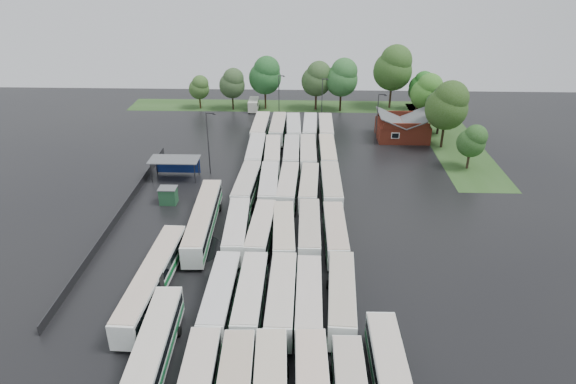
{
  "coord_description": "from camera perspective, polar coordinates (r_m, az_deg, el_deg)",
  "views": [
    {
      "loc": [
        4.34,
        -56.33,
        35.92
      ],
      "look_at": [
        2.0,
        12.0,
        2.5
      ],
      "focal_mm": 32.0,
      "sensor_mm": 36.0,
      "label": 1
    }
  ],
  "objects": [
    {
      "name": "bus_r4c4",
      "position": [
        91.64,
        4.41,
        4.23
      ],
      "size": [
        2.86,
        12.92,
        3.59
      ],
      "rotation": [
        0.0,
        0.0,
        0.01
      ],
      "color": "white",
      "rests_on": "ground"
    },
    {
      "name": "lamp_post_ne",
      "position": [
        100.85,
        9.96,
        8.35
      ],
      "size": [
        1.57,
        0.31,
        10.19
      ],
      "color": "#2D2D30",
      "rests_on": "ground"
    },
    {
      "name": "bus_r1c2",
      "position": [
        55.38,
        -0.73,
        -11.7
      ],
      "size": [
        2.93,
        13.17,
        3.66
      ],
      "rotation": [
        0.0,
        0.0,
        -0.01
      ],
      "color": "white",
      "rests_on": "ground"
    },
    {
      "name": "bus_r5c4",
      "position": [
        104.09,
        4.22,
        6.93
      ],
      "size": [
        2.76,
        12.78,
        3.55
      ],
      "rotation": [
        0.0,
        0.0,
        -0.0
      ],
      "color": "white",
      "rests_on": "ground"
    },
    {
      "name": "bus_r5c2",
      "position": [
        103.82,
        0.62,
        6.96
      ],
      "size": [
        3.21,
        13.0,
        3.59
      ],
      "rotation": [
        0.0,
        0.0,
        0.04
      ],
      "color": "white",
      "rests_on": "ground"
    },
    {
      "name": "bus_r2c4",
      "position": [
        66.84,
        5.27,
        -4.64
      ],
      "size": [
        2.87,
        12.65,
        3.51
      ],
      "rotation": [
        0.0,
        0.0,
        0.01
      ],
      "color": "white",
      "rests_on": "ground"
    },
    {
      "name": "puddle_3",
      "position": [
        65.8,
        0.87,
        -7.04
      ],
      "size": [
        3.9,
        3.9,
        0.01
      ],
      "primitive_type": "cylinder",
      "color": "black",
      "rests_on": "ground"
    },
    {
      "name": "bus_r5c1",
      "position": [
        104.16,
        -1.13,
        7.03
      ],
      "size": [
        2.97,
        13.01,
        3.61
      ],
      "rotation": [
        0.0,
        0.0,
        -0.02
      ],
      "color": "white",
      "rests_on": "ground"
    },
    {
      "name": "lamp_post_back_w",
      "position": [
        116.68,
        -0.96,
        10.93
      ],
      "size": [
        1.46,
        0.28,
        9.47
      ],
      "color": "#2D2D30",
      "rests_on": "ground"
    },
    {
      "name": "artic_bus_west_b",
      "position": [
        70.64,
        -9.39,
        -3.03
      ],
      "size": [
        3.38,
        19.5,
        3.6
      ],
      "rotation": [
        0.0,
        0.0,
        0.03
      ],
      "color": "white",
      "rests_on": "ground"
    },
    {
      "name": "bus_r3c3",
      "position": [
        78.86,
        2.35,
        0.51
      ],
      "size": [
        3.22,
        12.8,
        3.54
      ],
      "rotation": [
        0.0,
        0.0,
        -0.04
      ],
      "color": "white",
      "rests_on": "ground"
    },
    {
      "name": "wash_shed",
      "position": [
        87.68,
        -12.43,
        3.35
      ],
      "size": [
        8.2,
        4.2,
        3.58
      ],
      "color": "#2D2D30",
      "rests_on": "ground"
    },
    {
      "name": "grass_strip_east",
      "position": [
        109.53,
        17.64,
        5.66
      ],
      "size": [
        10.0,
        50.0,
        0.01
      ],
      "primitive_type": "cube",
      "color": "#28491B",
      "rests_on": "ground"
    },
    {
      "name": "west_fence",
      "position": [
        78.04,
        -18.17,
        -2.28
      ],
      "size": [
        0.1,
        50.0,
        1.2
      ],
      "primitive_type": "cube",
      "color": "#2D2D30",
      "rests_on": "ground"
    },
    {
      "name": "bus_r3c4",
      "position": [
        78.92,
        4.81,
        0.54
      ],
      "size": [
        3.0,
        13.42,
        3.73
      ],
      "rotation": [
        0.0,
        0.0,
        0.01
      ],
      "color": "white",
      "rests_on": "ground"
    },
    {
      "name": "artic_bus_west_c",
      "position": [
        60.0,
        -14.8,
        -9.4
      ],
      "size": [
        3.48,
        19.36,
        3.57
      ],
      "rotation": [
        0.0,
        0.0,
        -0.04
      ],
      "color": "white",
      "rests_on": "ground"
    },
    {
      "name": "bus_r1c1",
      "position": [
        55.8,
        -4.17,
        -11.5
      ],
      "size": [
        2.84,
        12.92,
        3.59
      ],
      "rotation": [
        0.0,
        0.0,
        -0.01
      ],
      "color": "white",
      "rests_on": "ground"
    },
    {
      "name": "tree_east_1",
      "position": [
        101.73,
        17.35,
        9.21
      ],
      "size": [
        7.94,
        7.94,
        13.15
      ],
      "color": "black",
      "rests_on": "ground"
    },
    {
      "name": "ground",
      "position": [
        66.95,
        -2.07,
        -6.42
      ],
      "size": [
        160.0,
        160.0,
        0.0
      ],
      "primitive_type": "plane",
      "color": "black",
      "rests_on": "ground"
    },
    {
      "name": "grass_strip_north",
      "position": [
        126.36,
        0.83,
        9.53
      ],
      "size": [
        80.0,
        10.0,
        0.01
      ],
      "primitive_type": "cube",
      "color": "#28491B",
      "rests_on": "ground"
    },
    {
      "name": "bus_r4c3",
      "position": [
        91.02,
        2.24,
        4.16
      ],
      "size": [
        2.92,
        13.19,
        3.66
      ],
      "rotation": [
        0.0,
        0.0,
        0.01
      ],
      "color": "white",
      "rests_on": "ground"
    },
    {
      "name": "bus_r4c2",
      "position": [
        91.28,
        0.38,
        4.2
      ],
      "size": [
        2.82,
        12.76,
        3.55
      ],
      "rotation": [
        0.0,
        0.0,
        0.01
      ],
      "color": "white",
      "rests_on": "ground"
    },
    {
      "name": "bus_r2c1",
      "position": [
        67.14,
        -3.0,
        -4.39
      ],
      "size": [
        3.27,
        12.79,
        3.53
      ],
      "rotation": [
        0.0,
        0.0,
        -0.05
      ],
      "color": "white",
      "rests_on": "ground"
    },
    {
      "name": "bus_r2c3",
      "position": [
        66.98,
        2.38,
        -4.4
      ],
      "size": [
        2.79,
        13.04,
        3.63
      ],
      "rotation": [
        0.0,
        0.0,
        -0.0
      ],
      "color": "white",
      "rests_on": "ground"
    },
    {
      "name": "tree_north_6",
      "position": [
        125.26,
        14.68,
        11.41
      ],
      "size": [
        5.65,
        5.65,
        9.36
      ],
      "color": "#2E2217",
      "rests_on": "ground"
    },
    {
      "name": "lamp_post_back_e",
      "position": [
        115.72,
        3.87,
        10.63
      ],
      "size": [
        1.4,
        0.27,
        9.07
      ],
      "color": "#2D2D30",
      "rests_on": "ground"
    },
    {
      "name": "tree_north_3",
      "position": [
        121.77,
        3.26,
        12.47
      ],
      "size": [
        6.97,
        6.97,
        11.54
      ],
      "color": "#352117",
      "rests_on": "ground"
    },
    {
      "name": "tree_north_5",
      "position": [
        125.01,
        11.68,
        13.39
      ],
      "size": [
        9.04,
        9.04,
        14.97
      ],
      "color": "#3B291C",
      "rests_on": "ground"
    },
    {
      "name": "tree_north_0",
      "position": [
        124.91,
        -9.81,
        11.41
      ],
      "size": [
        4.83,
        4.83,
        8.0
      ],
      "color": "#3C2413",
      "rests_on": "ground"
    },
    {
      "name": "tree_east_0",
      "position": [
        93.9,
        19.83,
        5.39
      ],
      "size": [
        4.94,
        4.91,
        8.13
      ],
      "color": "#33271B",
      "rests_on": "ground"
    },
    {
      "name": "tree_east_2",
      "position": [
        109.61,
        16.77,
        9.48
      ],
      "size": [
        6.27,
        6.27,
        10.39
      ],
      "color": "black",
      "rests_on": "ground"
    },
    {
      "name": "bus_r4c0",
      "position": [
        91.72,
        -3.61,
        4.3
      ],
      "size": [
        2.98,
        13.2,
        3.66
      ],
      "rotation": [
        0.0,
        0.0,
        0.01
      ],
      "color": "white",
      "rests_on": "ground"
    },
    {
      "name": "bus_r3c1",
      "position": [
        79.1,
        -2.13,
        0.62
      ],
      "size": [
        3.07,
        12.98,
        3.6
      ],
      "rotation": [
        0.0,
        0.0,
        0.03
      ],
      "color": "white",
      "rests_on": "ground"
    },
    {
      "name": "bus_r1c3",
      "position": [
        55.26,
        2.33,
        -11.91
      ],
      "size": [
        2.82,
        12.75,
        3.54
      ],
      "rotation": [
        0.0,
        0.0,
        -0.01
      ],
      "color": "white",
      "rests_on": "ground"
    },
    {
      "name": "tree_east_4",
      "position": [
        125.7,
        14.33,
        10.93
      ],
      "size": [
        4.56,
        4.53,
        7.51
      ],
      "color": "#332719",
      "rests_on": "ground"
    },
    {
      "name": "utility_hut",
      "position": [
        79.81,
        -13.16,
        -0.38
      ],
      "size": [
        2.7,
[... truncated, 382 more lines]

